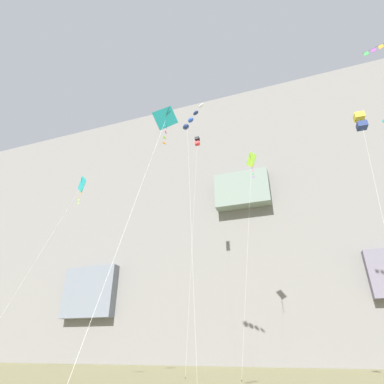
{
  "coord_description": "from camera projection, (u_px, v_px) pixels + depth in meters",
  "views": [
    {
      "loc": [
        7.74,
        0.06,
        2.59
      ],
      "look_at": [
        -0.31,
        23.62,
        15.36
      ],
      "focal_mm": 28.54,
      "sensor_mm": 36.0,
      "label": 1
    }
  ],
  "objects": [
    {
      "name": "cliff_face",
      "position": [
        256.0,
        228.0,
        72.06
      ],
      "size": [
        180.0,
        33.39,
        55.87
      ],
      "color": "slate",
      "rests_on": "ground"
    },
    {
      "name": "kite_box_mid_right",
      "position": [
        361.0,
        122.0,
        24.81
      ],
      "size": [
        2.81,
        5.0,
        19.8
      ],
      "color": "yellow",
      "rests_on": "ground"
    },
    {
      "name": "kite_diamond_far_left",
      "position": [
        251.0,
        164.0,
        39.74
      ],
      "size": [
        3.31,
        4.34,
        25.72
      ],
      "color": "#8CCC33",
      "rests_on": "ground"
    },
    {
      "name": "kite_diamond_upper_mid",
      "position": [
        163.0,
        124.0,
        16.4
      ],
      "size": [
        1.12,
        5.37,
        14.73
      ],
      "color": "teal",
      "rests_on": "ground"
    },
    {
      "name": "kite_windsock_low_center",
      "position": [
        190.0,
        121.0,
        35.43
      ],
      "size": [
        3.64,
        4.06,
        26.84
      ],
      "color": "navy",
      "rests_on": "ground"
    },
    {
      "name": "kite_diamond_mid_center",
      "position": [
        79.0,
        189.0,
        32.16
      ],
      "size": [
        3.58,
        5.71,
        19.11
      ],
      "color": "teal",
      "rests_on": "ground"
    },
    {
      "name": "kite_box_low_left",
      "position": [
        197.0,
        142.0,
        47.89
      ],
      "size": [
        0.67,
        5.65,
        32.31
      ],
      "color": "black",
      "rests_on": "ground"
    }
  ]
}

